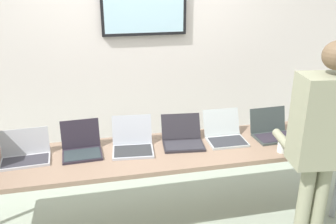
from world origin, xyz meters
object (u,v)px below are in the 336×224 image
(laptop_station_4, at_px, (225,134))
(laptop_station_6, at_px, (310,125))
(laptop_station_1, at_px, (82,147))
(laptop_station_3, at_px, (183,138))
(person, at_px, (323,136))
(workbench, at_px, (161,155))
(laptop_station_0, at_px, (25,154))
(coffee_mug, at_px, (282,147))
(laptop_station_2, at_px, (133,143))
(laptop_station_5, at_px, (272,131))

(laptop_station_4, relative_size, laptop_station_6, 1.04)
(laptop_station_1, bearing_deg, laptop_station_3, -0.49)
(laptop_station_3, height_order, person, person)
(laptop_station_1, bearing_deg, workbench, -7.94)
(laptop_station_0, xyz_separation_m, laptop_station_1, (0.44, 0.02, 0.00))
(person, bearing_deg, laptop_station_4, 124.09)
(laptop_station_4, height_order, coffee_mug, laptop_station_4)
(laptop_station_1, height_order, coffee_mug, laptop_station_1)
(laptop_station_1, bearing_deg, laptop_station_0, -177.47)
(laptop_station_2, height_order, laptop_station_5, laptop_station_2)
(laptop_station_5, bearing_deg, coffee_mug, -102.21)
(laptop_station_5, relative_size, laptop_station_6, 1.08)
(laptop_station_4, bearing_deg, person, -55.91)
(laptop_station_2, distance_m, person, 1.50)
(laptop_station_6, xyz_separation_m, person, (-0.39, -0.71, 0.25))
(laptop_station_2, height_order, laptop_station_4, laptop_station_2)
(workbench, distance_m, laptop_station_3, 0.25)
(laptop_station_3, xyz_separation_m, coffee_mug, (0.78, -0.33, -0.01))
(workbench, height_order, laptop_station_6, laptop_station_6)
(laptop_station_3, relative_size, person, 0.22)
(workbench, xyz_separation_m, laptop_station_1, (-0.66, 0.09, 0.11))
(laptop_station_2, relative_size, laptop_station_5, 1.01)
(laptop_station_6, bearing_deg, laptop_station_3, -179.87)
(coffee_mug, bearing_deg, laptop_station_3, 156.74)
(person, bearing_deg, laptop_station_5, 91.93)
(laptop_station_0, xyz_separation_m, laptop_station_5, (2.16, -0.02, 0.00))
(laptop_station_3, distance_m, laptop_station_4, 0.39)
(laptop_station_0, height_order, laptop_station_6, laptop_station_6)
(laptop_station_3, height_order, coffee_mug, laptop_station_3)
(laptop_station_5, relative_size, coffee_mug, 4.16)
(laptop_station_3, bearing_deg, coffee_mug, -23.26)
(laptop_station_6, distance_m, person, 0.85)
(laptop_station_2, bearing_deg, person, -27.79)
(laptop_station_3, height_order, laptop_station_5, laptop_station_5)
(laptop_station_0, height_order, coffee_mug, laptop_station_0)
(laptop_station_2, relative_size, laptop_station_3, 0.96)
(laptop_station_5, height_order, person, person)
(laptop_station_6, relative_size, person, 0.19)
(laptop_station_1, bearing_deg, coffee_mug, -11.71)
(laptop_station_1, xyz_separation_m, laptop_station_5, (1.72, -0.04, -0.00))
(laptop_station_2, distance_m, coffee_mug, 1.26)
(coffee_mug, bearing_deg, person, -76.54)
(laptop_station_2, relative_size, coffee_mug, 4.20)
(laptop_station_3, bearing_deg, laptop_station_1, 179.51)
(laptop_station_0, relative_size, laptop_station_5, 1.07)
(laptop_station_0, height_order, laptop_station_1, laptop_station_1)
(laptop_station_1, relative_size, laptop_station_6, 0.98)
(workbench, distance_m, laptop_station_6, 1.47)
(laptop_station_5, xyz_separation_m, laptop_station_6, (0.41, 0.03, 0.00))
(workbench, xyz_separation_m, laptop_station_0, (-1.10, 0.07, 0.10))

